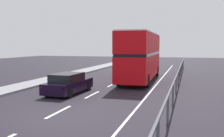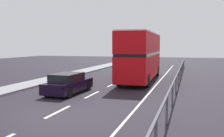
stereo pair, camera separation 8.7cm
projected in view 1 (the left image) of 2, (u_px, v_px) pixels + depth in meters
The scene contains 5 objects.
ground_plane at pixel (51, 117), 11.80m from camera, with size 75.24×120.00×0.10m, color black.
lane_paint_markings at pixel (133, 88), 19.25m from camera, with size 3.58×46.00×0.01m.
bridge_side_railing at pixel (177, 76), 18.86m from camera, with size 0.10×42.00×1.20m.
double_decker_bus_red at pixel (141, 55), 23.60m from camera, with size 2.71×10.87×4.30m.
hatchback_car_near at pixel (68, 84), 17.21m from camera, with size 1.88×4.26×1.36m.
Camera 1 is at (5.92, -10.31, 3.18)m, focal length 41.97 mm.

